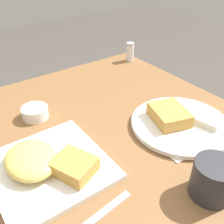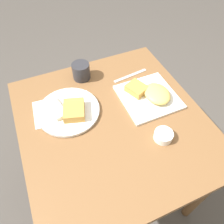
# 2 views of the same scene
# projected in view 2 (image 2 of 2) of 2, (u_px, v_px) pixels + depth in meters

# --- Properties ---
(ground_plane) EXTENTS (8.00, 8.00, 0.00)m
(ground_plane) POSITION_uv_depth(u_px,v_px,m) (113.00, 181.00, 1.62)
(ground_plane) COLOR #4C4742
(dining_table) EXTENTS (0.91, 0.86, 0.76)m
(dining_table) POSITION_uv_depth(u_px,v_px,m) (113.00, 131.00, 1.10)
(dining_table) COLOR brown
(dining_table) RESTS_ON ground_plane
(menu_card) EXTENTS (0.20, 0.30, 0.00)m
(menu_card) POSITION_uv_depth(u_px,v_px,m) (63.00, 109.00, 1.07)
(menu_card) COLOR silver
(menu_card) RESTS_ON dining_table
(plate_square_near) EXTENTS (0.28, 0.28, 0.06)m
(plate_square_near) POSITION_uv_depth(u_px,v_px,m) (150.00, 95.00, 1.11)
(plate_square_near) COLOR white
(plate_square_near) RESTS_ON dining_table
(plate_oval_far) EXTENTS (0.30, 0.30, 0.05)m
(plate_oval_far) POSITION_uv_depth(u_px,v_px,m) (69.00, 110.00, 1.04)
(plate_oval_far) COLOR white
(plate_oval_far) RESTS_ON menu_card
(sauce_ramekin) EXTENTS (0.08, 0.08, 0.04)m
(sauce_ramekin) POSITION_uv_depth(u_px,v_px,m) (163.00, 135.00, 0.95)
(sauce_ramekin) COLOR white
(sauce_ramekin) RESTS_ON dining_table
(butter_knife) EXTENTS (0.04, 0.21, 0.00)m
(butter_knife) POSITION_uv_depth(u_px,v_px,m) (130.00, 76.00, 1.22)
(butter_knife) COLOR silver
(butter_knife) RESTS_ON dining_table
(coffee_mug) EXTENTS (0.10, 0.10, 0.09)m
(coffee_mug) POSITION_uv_depth(u_px,v_px,m) (81.00, 71.00, 1.18)
(coffee_mug) COLOR #2D2D33
(coffee_mug) RESTS_ON dining_table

